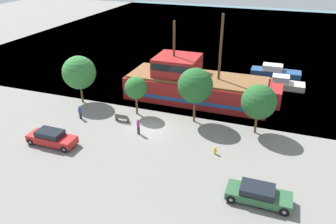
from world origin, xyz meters
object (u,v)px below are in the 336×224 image
Objects in this scene: parked_car_curb_mid at (258,194)px; pedestrian_walking_near at (138,126)px; pirate_ship at (195,85)px; parked_car_curb_front at (52,138)px; moored_boat_dockside at (275,72)px; fire_hydrant at (215,150)px; pedestrian_walking_far at (80,112)px; moored_boat_outer at (282,83)px; bench_promenade_east at (122,118)px.

pedestrian_walking_near is at bearing 153.92° from parked_car_curb_mid.
parked_car_curb_front is at bearing -123.96° from pirate_ship.
fire_hydrant is (-3.79, -23.00, -0.21)m from moored_boat_dockside.
pedestrian_walking_near is at bearing -6.89° from pedestrian_walking_far.
fire_hydrant is (-4.32, 5.11, -0.27)m from parked_car_curb_mid.
parked_car_curb_mid is at bearing -88.93° from moored_boat_dockside.
moored_boat_outer is 3.59× the size of pedestrian_walking_far.
pedestrian_walking_near is (-11.81, -22.07, 0.23)m from moored_boat_dockside.
moored_boat_dockside reaches higher than pedestrian_walking_far.
moored_boat_dockside is 1.47× the size of parked_car_curb_front.
pedestrian_walking_near is at bearing 33.64° from parked_car_curb_front.
parked_car_curb_front is at bearing -131.85° from moored_boat_outer.
parked_car_curb_mid is at bearing -26.08° from pedestrian_walking_near.
pirate_ship is at bearing 41.67° from pedestrian_walking_far.
pirate_ship is 10.62m from pedestrian_walking_near.
parked_car_curb_mid is 13.73m from pedestrian_walking_near.
pedestrian_walking_far is (-0.46, 5.48, 0.03)m from parked_car_curb_front.
moored_boat_dockside is 4.15× the size of pedestrian_walking_near.
moored_boat_dockside is 4.58× the size of pedestrian_walking_far.
moored_boat_dockside is 32.58m from parked_car_curb_front.
pirate_ship is 18.70m from parked_car_curb_mid.
pedestrian_walking_near is at bearing -126.43° from moored_boat_outer.
pedestrian_walking_near is 7.42m from pedestrian_walking_far.
parked_car_curb_mid reaches higher than fire_hydrant.
pedestrian_walking_near is (6.90, 4.59, 0.12)m from parked_car_curb_front.
pirate_ship reaches higher than moored_boat_outer.
moored_boat_outer is 3.61× the size of bench_promenade_east.
fire_hydrant is at bearing 130.19° from parked_car_curb_mid.
pirate_ship is 13.94m from pedestrian_walking_far.
moored_boat_dockside is (8.80, 11.95, -1.29)m from pirate_ship.
parked_car_curb_front is at bearing -166.20° from fire_hydrant.
parked_car_curb_front is at bearing 175.71° from parked_car_curb_mid.
parked_car_curb_front is 2.82× the size of pedestrian_walking_near.
moored_boat_dockside is 25.03m from pedestrian_walking_near.
pirate_ship is at bearing -126.36° from moored_boat_dockside.
pedestrian_walking_near is (2.78, -1.84, 0.42)m from bench_promenade_east.
parked_car_curb_front is (-9.91, -14.72, -1.18)m from pirate_ship.
pirate_ship reaches higher than bench_promenade_east.
pirate_ship is at bearing 56.04° from parked_car_curb_front.
bench_promenade_east is (-10.80, 2.76, 0.02)m from fire_hydrant.
pedestrian_walking_near reaches higher than bench_promenade_east.
moored_boat_dockside is at bearing 54.95° from parked_car_curb_front.
pedestrian_walking_far is at bearing -138.33° from pirate_ship.
pirate_ship is 2.63× the size of moored_boat_dockside.
parked_car_curb_mid is 6.69m from fire_hydrant.
fire_hydrant is at bearing -6.74° from pedestrian_walking_far.
pirate_ship is at bearing 119.98° from parked_car_curb_mid.
parked_car_curb_front is 15.37m from fire_hydrant.
pedestrian_walking_near is at bearing -33.45° from bench_promenade_east.
pirate_ship reaches higher than parked_car_curb_mid.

